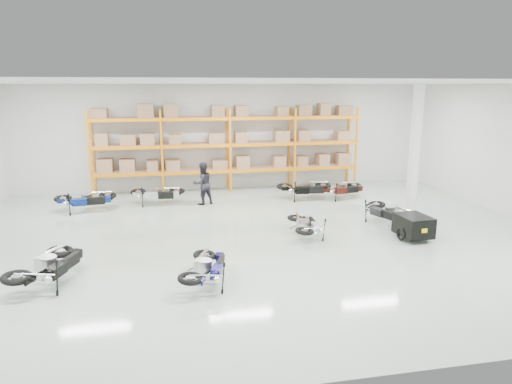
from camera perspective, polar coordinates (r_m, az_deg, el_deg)
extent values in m
plane|color=#A7BAAA|center=(13.75, 0.35, -5.59)|extent=(18.00, 18.00, 0.00)
plane|color=white|center=(13.03, 0.38, 13.51)|extent=(18.00, 18.00, 0.00)
plane|color=silver|center=(20.05, -3.65, 6.87)|extent=(18.00, 0.00, 18.00)
plane|color=silver|center=(6.68, 12.48, -5.99)|extent=(18.00, 0.00, 18.00)
cube|color=orange|center=(19.19, -20.08, 4.33)|extent=(0.08, 0.08, 3.50)
cube|color=orange|center=(20.07, -19.70, 4.71)|extent=(0.08, 0.08, 3.50)
cube|color=orange|center=(18.96, -11.67, 4.75)|extent=(0.08, 0.08, 3.50)
cube|color=orange|center=(19.85, -11.66, 5.11)|extent=(0.08, 0.08, 3.50)
cube|color=orange|center=(19.13, -3.23, 5.07)|extent=(0.08, 0.08, 3.50)
cube|color=orange|center=(20.02, -3.59, 5.42)|extent=(0.08, 0.08, 3.50)
cube|color=orange|center=(19.71, 4.89, 5.28)|extent=(0.08, 0.08, 3.50)
cube|color=orange|center=(20.57, 4.20, 5.62)|extent=(0.08, 0.08, 3.50)
cube|color=orange|center=(20.65, 12.41, 5.38)|extent=(0.08, 0.08, 3.50)
cube|color=orange|center=(21.47, 11.46, 5.70)|extent=(0.08, 0.08, 3.50)
cube|color=orange|center=(19.16, -15.74, 2.04)|extent=(2.70, 0.08, 0.12)
cube|color=orange|center=(20.04, -15.55, 2.52)|extent=(2.70, 0.08, 0.12)
cube|color=#AB7B58|center=(19.59, -15.66, 2.48)|extent=(2.68, 0.88, 0.02)
cube|color=#AB7B58|center=(19.55, -15.70, 3.14)|extent=(2.40, 0.70, 0.44)
cube|color=orange|center=(19.13, -7.36, 2.40)|extent=(2.70, 0.08, 0.12)
cube|color=orange|center=(20.01, -7.54, 2.87)|extent=(2.70, 0.08, 0.12)
cube|color=#AB7B58|center=(19.56, -7.46, 2.84)|extent=(2.68, 0.88, 0.02)
cube|color=#AB7B58|center=(19.52, -7.48, 3.51)|extent=(2.40, 0.70, 0.44)
cube|color=orange|center=(19.51, 0.88, 2.72)|extent=(2.70, 0.08, 0.12)
cube|color=orange|center=(20.37, 0.35, 3.16)|extent=(2.70, 0.08, 0.12)
cube|color=#AB7B58|center=(19.93, 0.61, 3.14)|extent=(2.68, 0.88, 0.02)
cube|color=#AB7B58|center=(19.89, 0.61, 3.79)|extent=(2.40, 0.70, 0.44)
cube|color=orange|center=(20.27, 8.66, 2.96)|extent=(2.70, 0.08, 0.12)
cube|color=orange|center=(21.10, 7.84, 3.38)|extent=(2.70, 0.08, 0.12)
cube|color=#AB7B58|center=(20.67, 8.25, 3.37)|extent=(2.68, 0.88, 0.02)
cube|color=#AB7B58|center=(20.64, 8.27, 4.00)|extent=(2.40, 0.70, 0.44)
cube|color=orange|center=(18.99, -15.95, 5.29)|extent=(2.70, 0.08, 0.12)
cube|color=orange|center=(19.88, -15.75, 5.63)|extent=(2.70, 0.08, 0.12)
cube|color=#AB7B58|center=(19.43, -15.86, 5.67)|extent=(2.68, 0.88, 0.02)
cube|color=#AB7B58|center=(19.40, -15.90, 6.35)|extent=(2.40, 0.70, 0.44)
cube|color=orange|center=(18.96, -7.46, 5.67)|extent=(2.70, 0.08, 0.12)
cube|color=orange|center=(19.85, -7.63, 5.99)|extent=(2.70, 0.08, 0.12)
cube|color=#AB7B58|center=(19.40, -7.55, 6.04)|extent=(2.68, 0.88, 0.02)
cube|color=#AB7B58|center=(19.37, -7.57, 6.72)|extent=(2.40, 0.70, 0.44)
cube|color=orange|center=(19.34, 0.89, 5.92)|extent=(2.70, 0.08, 0.12)
cube|color=orange|center=(20.21, 0.36, 6.23)|extent=(2.70, 0.08, 0.12)
cube|color=#AB7B58|center=(19.77, 0.62, 6.28)|extent=(2.68, 0.88, 0.02)
cube|color=#AB7B58|center=(19.74, 0.62, 6.95)|extent=(2.40, 0.70, 0.44)
cube|color=orange|center=(20.11, 8.76, 6.05)|extent=(2.70, 0.08, 0.12)
cube|color=orange|center=(20.95, 7.93, 6.35)|extent=(2.70, 0.08, 0.12)
cube|color=#AB7B58|center=(20.52, 8.35, 6.40)|extent=(2.68, 0.88, 0.02)
cube|color=#AB7B58|center=(20.49, 8.37, 7.03)|extent=(2.40, 0.70, 0.44)
cube|color=orange|center=(18.88, -16.16, 8.60)|extent=(2.70, 0.08, 0.12)
cube|color=orange|center=(19.78, -15.94, 8.79)|extent=(2.70, 0.08, 0.12)
cube|color=#AB7B58|center=(19.33, -16.06, 8.91)|extent=(2.68, 0.88, 0.02)
cube|color=#AB7B58|center=(19.31, -16.10, 9.59)|extent=(2.40, 0.70, 0.44)
cube|color=orange|center=(18.85, -7.55, 8.99)|extent=(2.70, 0.08, 0.12)
cube|color=orange|center=(19.75, -7.73, 9.16)|extent=(2.70, 0.08, 0.12)
cube|color=#AB7B58|center=(19.30, -7.65, 9.29)|extent=(2.68, 0.88, 0.02)
cube|color=#AB7B58|center=(19.28, -7.67, 9.97)|extent=(2.40, 0.70, 0.44)
cube|color=orange|center=(19.23, 0.90, 9.18)|extent=(2.70, 0.08, 0.12)
cube|color=orange|center=(20.11, 0.36, 9.35)|extent=(2.70, 0.08, 0.12)
cube|color=#AB7B58|center=(19.67, 0.63, 9.47)|extent=(2.68, 0.88, 0.02)
cube|color=#AB7B58|center=(19.66, 0.63, 10.14)|extent=(2.40, 0.70, 0.44)
cube|color=orange|center=(20.00, 8.87, 9.17)|extent=(2.70, 0.08, 0.12)
cube|color=orange|center=(20.85, 8.03, 9.35)|extent=(2.70, 0.08, 0.12)
cube|color=#AB7B58|center=(20.42, 8.45, 9.46)|extent=(2.68, 0.88, 0.02)
cube|color=#AB7B58|center=(20.41, 8.47, 10.11)|extent=(2.40, 0.70, 0.44)
cube|color=white|center=(15.54, 19.18, 4.39)|extent=(0.25, 0.25, 4.50)
cube|color=black|center=(14.14, 19.09, -3.97)|extent=(0.89, 1.09, 0.59)
cube|color=yellow|center=(13.72, 20.16, -4.58)|extent=(0.17, 0.04, 0.12)
torus|color=black|center=(14.00, 17.56, -4.95)|extent=(0.09, 0.41, 0.41)
torus|color=black|center=(14.41, 20.44, -4.67)|extent=(0.09, 0.41, 0.41)
cylinder|color=black|center=(14.71, 17.75, -3.01)|extent=(0.12, 0.97, 0.04)
imported|color=#212029|center=(17.40, -6.69, 1.07)|extent=(0.97, 0.87, 1.63)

